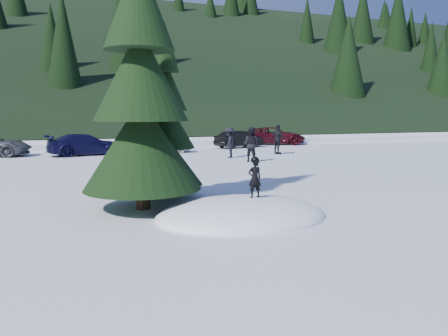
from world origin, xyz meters
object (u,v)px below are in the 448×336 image
object	(u,v)px
spruce_tall	(141,87)
adult_2	(230,143)
car_3	(85,145)
adult_0	(251,144)
adult_1	(278,139)
spruce_short	(166,130)
car_4	(160,142)
car_6	(274,136)
child_skier	(255,178)
car_5	(239,139)

from	to	relation	value
spruce_tall	adult_2	xyz separation A→B (m)	(7.10, 11.92, -2.43)
car_3	adult_0	bearing A→B (deg)	-142.01
adult_1	car_3	distance (m)	12.02
spruce_short	car_4	world-z (taller)	spruce_short
spruce_short	adult_0	xyz separation A→B (m)	(6.45, 8.17, -1.17)
spruce_short	car_6	bearing A→B (deg)	55.17
child_skier	car_6	xyz separation A→B (m)	(11.73, 22.29, -0.26)
spruce_tall	adult_1	world-z (taller)	spruce_tall
adult_0	adult_2	world-z (taller)	adult_0
child_skier	adult_0	distance (m)	12.36
spruce_short	adult_2	size ratio (longest dim) A/B	3.02
spruce_tall	adult_0	xyz separation A→B (m)	(7.45, 9.57, -2.39)
adult_2	car_5	size ratio (longest dim) A/B	0.46
car_3	car_4	distance (m)	4.76
car_3	car_5	xyz separation A→B (m)	(11.11, 2.02, -0.03)
spruce_tall	car_5	size ratio (longest dim) A/B	2.23
adult_0	car_5	distance (m)	9.34
car_3	car_5	world-z (taller)	car_3
spruce_short	adult_0	bearing A→B (deg)	51.71
adult_0	adult_2	size ratio (longest dim) A/B	1.05
child_skier	adult_0	world-z (taller)	adult_0
car_3	car_5	size ratio (longest dim) A/B	1.18
adult_1	car_5	world-z (taller)	adult_1
spruce_tall	child_skier	size ratio (longest dim) A/B	8.73
car_5	car_6	xyz separation A→B (m)	(3.92, 2.06, 0.08)
car_6	adult_2	bearing A→B (deg)	156.75
adult_2	car_4	bearing A→B (deg)	-111.61
car_5	car_6	distance (m)	4.43
adult_1	adult_2	world-z (taller)	adult_1
adult_0	car_4	bearing A→B (deg)	-15.71
spruce_tall	adult_0	distance (m)	12.36
spruce_short	car_4	xyz separation A→B (m)	(3.01, 15.23, -1.41)
child_skier	car_5	xyz separation A→B (m)	(7.81, 20.22, -0.34)
spruce_tall	adult_1	bearing A→B (deg)	50.16
car_3	car_4	bearing A→B (deg)	-99.44
adult_2	car_4	world-z (taller)	adult_2
car_6	spruce_short	bearing A→B (deg)	161.87
spruce_short	adult_1	size ratio (longest dim) A/B	2.86
spruce_short	adult_0	distance (m)	10.47
child_skier	car_4	xyz separation A→B (m)	(1.45, 18.42, -0.28)
adult_0	car_3	distance (m)	10.68
spruce_tall	car_4	size ratio (longest dim) A/B	2.13
spruce_short	car_4	distance (m)	15.59
child_skier	adult_2	bearing A→B (deg)	-108.68
car_3	car_6	xyz separation A→B (m)	(15.03, 4.09, 0.05)
child_skier	adult_2	size ratio (longest dim) A/B	0.55
child_skier	adult_0	bearing A→B (deg)	-113.64
adult_1	car_3	xyz separation A→B (m)	(-11.47, 3.56, -0.28)
car_4	spruce_short	bearing A→B (deg)	-179.58
car_5	car_6	world-z (taller)	car_6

